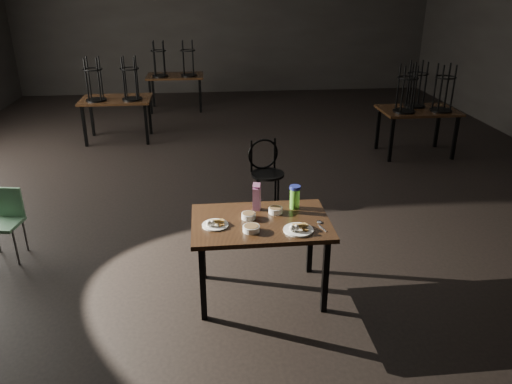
{
  "coord_description": "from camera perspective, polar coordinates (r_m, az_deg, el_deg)",
  "views": [
    {
      "loc": [
        -0.56,
        -6.65,
        2.7
      ],
      "look_at": [
        -0.12,
        -2.4,
        0.85
      ],
      "focal_mm": 35.0,
      "sensor_mm": 36.0,
      "label": 1
    }
  ],
  "objects": [
    {
      "name": "spoon",
      "position": [
        4.33,
        7.3,
        -3.51
      ],
      "size": [
        0.06,
        0.21,
        0.01
      ],
      "color": "silver",
      "rests_on": "main_table"
    },
    {
      "name": "plate_right",
      "position": [
        4.18,
        4.85,
        -4.17
      ],
      "size": [
        0.25,
        0.25,
        0.08
      ],
      "color": "white",
      "rests_on": "main_table"
    },
    {
      "name": "bg_table_left",
      "position": [
        9.1,
        -15.76,
        10.21
      ],
      "size": [
        1.2,
        0.8,
        1.48
      ],
      "color": "black",
      "rests_on": "ground"
    },
    {
      "name": "bowl_far",
      "position": [
        4.47,
        2.24,
        -2.08
      ],
      "size": [
        0.13,
        0.13,
        0.05
      ],
      "color": "white",
      "rests_on": "main_table"
    },
    {
      "name": "bentwood_chair",
      "position": [
        6.18,
        1.14,
        2.71
      ],
      "size": [
        0.44,
        0.43,
        0.86
      ],
      "rotation": [
        0.0,
        0.0,
        0.22
      ],
      "color": "black",
      "rests_on": "ground"
    },
    {
      "name": "bg_table_far",
      "position": [
        11.09,
        -9.25,
        13.03
      ],
      "size": [
        1.2,
        0.8,
        1.48
      ],
      "color": "black",
      "rests_on": "ground"
    },
    {
      "name": "bowl_big",
      "position": [
        4.15,
        -0.55,
        -4.18
      ],
      "size": [
        0.14,
        0.14,
        0.05
      ],
      "color": "white",
      "rests_on": "main_table"
    },
    {
      "name": "main_table",
      "position": [
        4.37,
        0.54,
        -4.22
      ],
      "size": [
        1.2,
        0.8,
        0.75
      ],
      "color": "black",
      "rests_on": "ground"
    },
    {
      "name": "plate_left",
      "position": [
        4.26,
        -4.71,
        -3.63
      ],
      "size": [
        0.22,
        0.22,
        0.07
      ],
      "color": "white",
      "rests_on": "main_table"
    },
    {
      "name": "bowl_near",
      "position": [
        4.37,
        -0.85,
        -2.72
      ],
      "size": [
        0.13,
        0.13,
        0.05
      ],
      "color": "white",
      "rests_on": "main_table"
    },
    {
      "name": "school_chair",
      "position": [
        5.7,
        -26.83,
        -2.61
      ],
      "size": [
        0.39,
        0.39,
        0.73
      ],
      "rotation": [
        0.0,
        0.0,
        -0.17
      ],
      "color": "#79BD8B",
      "rests_on": "ground"
    },
    {
      "name": "water_bottle",
      "position": [
        4.54,
        4.45,
        -0.55
      ],
      "size": [
        0.13,
        0.13,
        0.22
      ],
      "color": "#66CB3B",
      "rests_on": "main_table"
    },
    {
      "name": "room",
      "position": [
        6.69,
        -1.76,
        20.25
      ],
      "size": [
        12.0,
        12.04,
        3.22
      ],
      "color": "black",
      "rests_on": "ground"
    },
    {
      "name": "juice_carton",
      "position": [
        4.49,
        0.09,
        -0.59
      ],
      "size": [
        0.08,
        0.08,
        0.26
      ],
      "color": "#991B76",
      "rests_on": "main_table"
    },
    {
      "name": "bg_table_right",
      "position": [
        8.45,
        18.13,
        9.14
      ],
      "size": [
        1.2,
        0.8,
        1.48
      ],
      "color": "black",
      "rests_on": "ground"
    }
  ]
}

